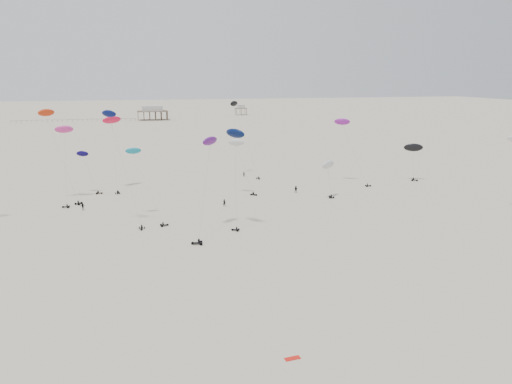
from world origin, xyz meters
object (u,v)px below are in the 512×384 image
object	(u,v)px
rig_0	(239,119)
spectator_0	(224,206)
rig_9	(64,142)
rig_4	(240,154)
pavilion_main	(153,114)
pavilion_small	(241,110)

from	to	relation	value
rig_0	spectator_0	world-z (taller)	rig_0
rig_0	rig_9	distance (m)	53.67
rig_9	rig_4	bearing A→B (deg)	-90.41
rig_0	rig_9	bearing A→B (deg)	16.76
pavilion_main	rig_0	world-z (taller)	rig_0
rig_4	rig_9	bearing A→B (deg)	-42.88
rig_9	spectator_0	world-z (taller)	rig_9
pavilion_small	rig_4	distance (m)	269.79
rig_4	spectator_0	bearing A→B (deg)	24.39
rig_0	rig_4	distance (m)	27.37
pavilion_small	rig_0	xyz separation A→B (m)	(-51.90, -237.56, 13.89)
pavilion_main	pavilion_small	bearing A→B (deg)	23.20
rig_0	rig_4	size ratio (longest dim) A/B	1.66
rig_4	spectator_0	distance (m)	17.42
pavilion_main	pavilion_small	xyz separation A→B (m)	(70.00, 30.00, -0.74)
rig_0	rig_9	xyz separation A→B (m)	(-49.09, -21.51, -2.80)
pavilion_small	spectator_0	bearing A→B (deg)	-103.04
rig_0	spectator_0	xyz separation A→B (m)	(-11.94, -38.09, -17.38)
rig_4	rig_0	bearing A→B (deg)	-138.67
pavilion_main	rig_0	distance (m)	208.76
spectator_0	pavilion_main	bearing A→B (deg)	-75.71
pavilion_main	spectator_0	bearing A→B (deg)	-88.56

